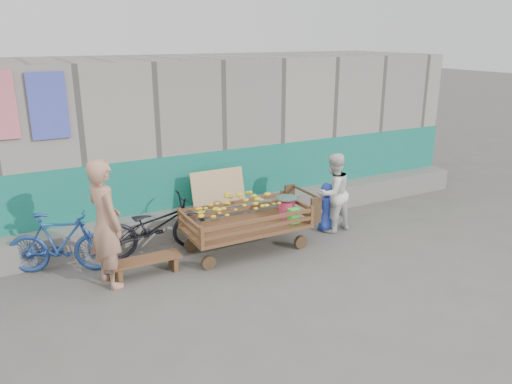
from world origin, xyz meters
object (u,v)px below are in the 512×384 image
vendor_man (105,224)px  child (327,207)px  bicycle_blue (61,243)px  banana_cart (244,215)px  bench (146,263)px  bicycle_dark (155,226)px  woman (333,193)px

vendor_man → child: size_ratio=2.07×
vendor_man → bicycle_blue: size_ratio=1.18×
banana_cart → bench: size_ratio=2.11×
banana_cart → bicycle_dark: size_ratio=1.23×
banana_cart → bicycle_blue: 2.82m
bicycle_dark → bench: bearing=154.1°
vendor_man → bicycle_dark: bearing=-66.1°
bench → bicycle_dark: size_ratio=0.59×
banana_cart → woman: 1.81m
banana_cart → bicycle_dark: same height
banana_cart → bicycle_blue: bearing=167.6°
woman → bicycle_blue: bearing=-15.8°
woman → child: size_ratio=1.62×
banana_cart → vendor_man: (-2.21, -0.12, 0.29)m
woman → vendor_man: bearing=-6.5°
woman → bicycle_dark: 3.18m
banana_cart → bench: 1.74m
vendor_man → woman: bearing=-102.8°
banana_cart → bicycle_dark: bearing=155.2°
woman → bicycle_dark: woman is taller
woman → bicycle_blue: 4.60m
bench → vendor_man: (-0.54, -0.04, 0.73)m
banana_cart → vendor_man: vendor_man is taller
woman → bicycle_blue: size_ratio=0.92×
vendor_man → child: bearing=-101.8°
vendor_man → bicycle_blue: 1.01m
bench → woman: size_ratio=0.72×
woman → child: bearing=-46.5°
banana_cart → bicycle_blue: size_ratio=1.40×
vendor_man → bicycle_blue: (-0.54, 0.73, -0.45)m
bench → woman: bearing=1.9°
vendor_man → bicycle_blue: vendor_man is taller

